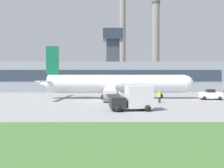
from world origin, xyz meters
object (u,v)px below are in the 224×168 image
pushback_tug (210,95)px  baggage_truck (134,99)px  ground_crew_person (160,97)px  airplane (115,84)px

pushback_tug → baggage_truck: bearing=-137.9°
baggage_truck → ground_crew_person: 9.03m
airplane → ground_crew_person: airplane is taller
baggage_truck → ground_crew_person: (4.56, 7.79, -0.40)m
ground_crew_person → airplane: bearing=130.1°
pushback_tug → baggage_truck: size_ratio=0.79×
pushback_tug → ground_crew_person: ground_crew_person is taller
pushback_tug → baggage_truck: 19.32m
airplane → ground_crew_person: size_ratio=15.90×
airplane → pushback_tug: (16.17, -2.42, -1.76)m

